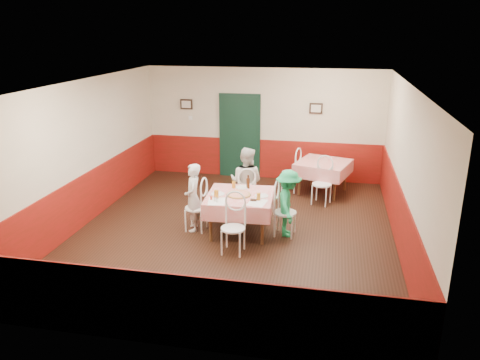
% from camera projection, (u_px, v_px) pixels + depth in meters
% --- Properties ---
extents(floor, '(7.00, 7.00, 0.00)m').
position_uv_depth(floor, '(235.00, 231.00, 9.00)').
color(floor, black).
rests_on(floor, ground).
extents(ceiling, '(7.00, 7.00, 0.00)m').
position_uv_depth(ceiling, '(234.00, 84.00, 8.12)').
color(ceiling, white).
rests_on(ceiling, back_wall).
extents(back_wall, '(6.00, 0.10, 2.80)m').
position_uv_depth(back_wall, '(263.00, 124.00, 11.82)').
color(back_wall, beige).
rests_on(back_wall, ground).
extents(front_wall, '(6.00, 0.10, 2.80)m').
position_uv_depth(front_wall, '(171.00, 243.00, 5.30)').
color(front_wall, beige).
rests_on(front_wall, ground).
extents(left_wall, '(0.10, 7.00, 2.80)m').
position_uv_depth(left_wall, '(84.00, 153.00, 9.12)').
color(left_wall, beige).
rests_on(left_wall, ground).
extents(right_wall, '(0.10, 7.00, 2.80)m').
position_uv_depth(right_wall, '(406.00, 170.00, 8.00)').
color(right_wall, beige).
rests_on(right_wall, ground).
extents(wainscot_back, '(6.00, 0.03, 1.00)m').
position_uv_depth(wainscot_back, '(263.00, 159.00, 12.09)').
color(wainscot_back, maroon).
rests_on(wainscot_back, ground).
extents(wainscot_front, '(6.00, 0.03, 1.00)m').
position_uv_depth(wainscot_front, '(174.00, 311.00, 5.59)').
color(wainscot_front, maroon).
rests_on(wainscot_front, ground).
extents(wainscot_left, '(0.03, 7.00, 1.00)m').
position_uv_depth(wainscot_left, '(90.00, 196.00, 9.40)').
color(wainscot_left, maroon).
rests_on(wainscot_left, ground).
extents(wainscot_right, '(0.03, 7.00, 1.00)m').
position_uv_depth(wainscot_right, '(399.00, 219.00, 8.28)').
color(wainscot_right, maroon).
rests_on(wainscot_right, ground).
extents(door, '(0.96, 0.06, 2.10)m').
position_uv_depth(door, '(240.00, 137.00, 12.00)').
color(door, black).
rests_on(door, ground).
extents(picture_left, '(0.32, 0.03, 0.26)m').
position_uv_depth(picture_left, '(186.00, 104.00, 12.01)').
color(picture_left, black).
rests_on(picture_left, back_wall).
extents(picture_right, '(0.32, 0.03, 0.26)m').
position_uv_depth(picture_right, '(316.00, 108.00, 11.39)').
color(picture_right, black).
rests_on(picture_right, back_wall).
extents(thermostat, '(0.10, 0.03, 0.10)m').
position_uv_depth(thermostat, '(191.00, 118.00, 12.10)').
color(thermostat, white).
rests_on(thermostat, back_wall).
extents(main_table, '(1.29, 1.29, 0.77)m').
position_uv_depth(main_table, '(240.00, 214.00, 8.83)').
color(main_table, red).
rests_on(main_table, ground).
extents(second_table, '(1.39, 1.39, 0.77)m').
position_uv_depth(second_table, '(323.00, 177.00, 10.98)').
color(second_table, red).
rests_on(second_table, ground).
extents(chair_left, '(0.45, 0.45, 0.90)m').
position_uv_depth(chair_left, '(196.00, 208.00, 8.92)').
color(chair_left, white).
rests_on(chair_left, ground).
extents(chair_right, '(0.46, 0.46, 0.90)m').
position_uv_depth(chair_right, '(285.00, 213.00, 8.69)').
color(chair_right, white).
rests_on(chair_right, ground).
extents(chair_far, '(0.53, 0.53, 0.90)m').
position_uv_depth(chair_far, '(246.00, 195.00, 9.61)').
color(chair_far, white).
rests_on(chair_far, ground).
extents(chair_near, '(0.44, 0.44, 0.90)m').
position_uv_depth(chair_near, '(233.00, 228.00, 8.01)').
color(chair_near, white).
rests_on(chair_near, ground).
extents(chair_second_a, '(0.52, 0.52, 0.90)m').
position_uv_depth(chair_second_a, '(291.00, 173.00, 11.09)').
color(chair_second_a, white).
rests_on(chair_second_a, ground).
extents(chair_second_b, '(0.52, 0.52, 0.90)m').
position_uv_depth(chair_second_b, '(322.00, 184.00, 10.25)').
color(chair_second_b, white).
rests_on(chair_second_b, ground).
extents(pizza, '(0.46, 0.46, 0.03)m').
position_uv_depth(pizza, '(239.00, 194.00, 8.69)').
color(pizza, '#B74723').
rests_on(pizza, main_table).
extents(plate_left, '(0.26, 0.26, 0.01)m').
position_uv_depth(plate_left, '(218.00, 194.00, 8.74)').
color(plate_left, white).
rests_on(plate_left, main_table).
extents(plate_right, '(0.26, 0.26, 0.01)m').
position_uv_depth(plate_right, '(261.00, 196.00, 8.63)').
color(plate_right, white).
rests_on(plate_right, main_table).
extents(plate_far, '(0.26, 0.26, 0.01)m').
position_uv_depth(plate_far, '(242.00, 187.00, 9.09)').
color(plate_far, white).
rests_on(plate_far, main_table).
extents(glass_a, '(0.09, 0.09, 0.15)m').
position_uv_depth(glass_a, '(216.00, 195.00, 8.49)').
color(glass_a, '#BF7219').
rests_on(glass_a, main_table).
extents(glass_b, '(0.08, 0.08, 0.13)m').
position_uv_depth(glass_b, '(259.00, 197.00, 8.42)').
color(glass_b, '#BF7219').
rests_on(glass_b, main_table).
extents(glass_c, '(0.07, 0.07, 0.13)m').
position_uv_depth(glass_c, '(234.00, 185.00, 9.07)').
color(glass_c, '#BF7219').
rests_on(glass_c, main_table).
extents(beer_bottle, '(0.07, 0.07, 0.24)m').
position_uv_depth(beer_bottle, '(248.00, 182.00, 9.03)').
color(beer_bottle, '#381C0A').
rests_on(beer_bottle, main_table).
extents(shaker_a, '(0.04, 0.04, 0.09)m').
position_uv_depth(shaker_a, '(215.00, 199.00, 8.37)').
color(shaker_a, silver).
rests_on(shaker_a, main_table).
extents(shaker_b, '(0.04, 0.04, 0.09)m').
position_uv_depth(shaker_b, '(217.00, 200.00, 8.32)').
color(shaker_b, silver).
rests_on(shaker_b, main_table).
extents(shaker_c, '(0.04, 0.04, 0.09)m').
position_uv_depth(shaker_c, '(211.00, 197.00, 8.45)').
color(shaker_c, '#B23319').
rests_on(shaker_c, main_table).
extents(menu_left, '(0.37, 0.45, 0.00)m').
position_uv_depth(menu_left, '(217.00, 201.00, 8.38)').
color(menu_left, white).
rests_on(menu_left, main_table).
extents(menu_right, '(0.36, 0.44, 0.00)m').
position_uv_depth(menu_right, '(257.00, 203.00, 8.32)').
color(menu_right, white).
rests_on(menu_right, main_table).
extents(wallet, '(0.12, 0.10, 0.02)m').
position_uv_depth(wallet, '(253.00, 200.00, 8.42)').
color(wallet, black).
rests_on(wallet, main_table).
extents(diner_left, '(0.43, 0.55, 1.32)m').
position_uv_depth(diner_left, '(193.00, 198.00, 8.86)').
color(diner_left, gray).
rests_on(diner_left, ground).
extents(diner_far, '(0.79, 0.67, 1.44)m').
position_uv_depth(diner_far, '(246.00, 182.00, 9.57)').
color(diner_far, gray).
rests_on(diner_far, ground).
extents(diner_right, '(0.58, 0.88, 1.27)m').
position_uv_depth(diner_right, '(288.00, 203.00, 8.63)').
color(diner_right, gray).
rests_on(diner_right, ground).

